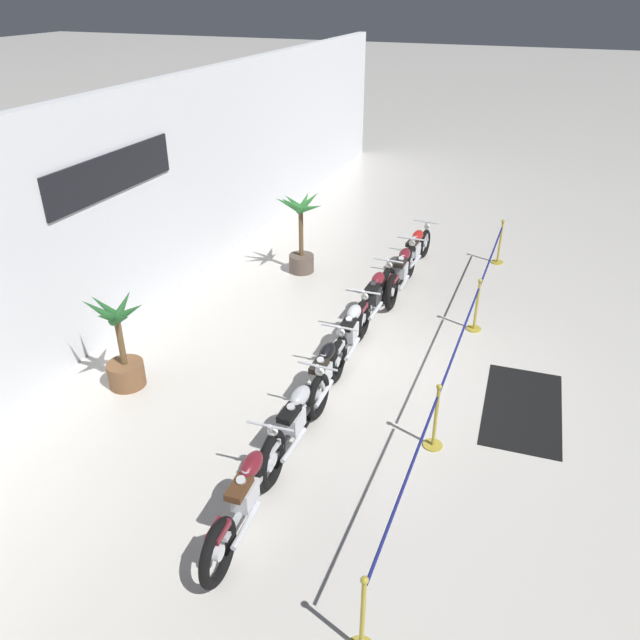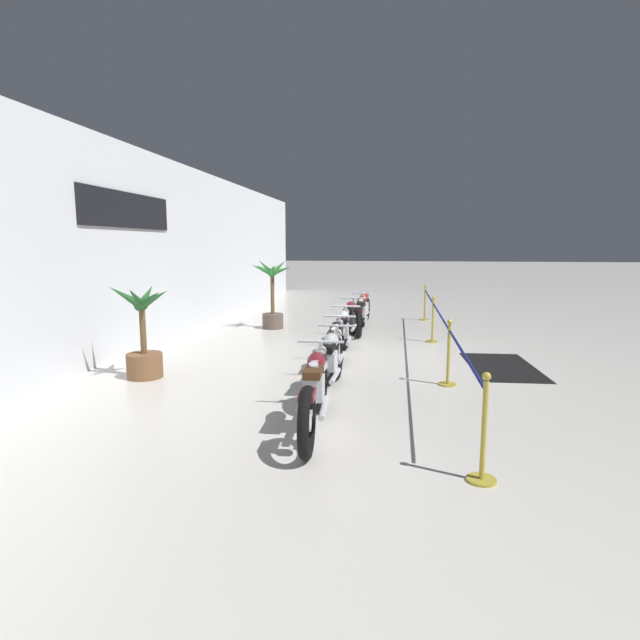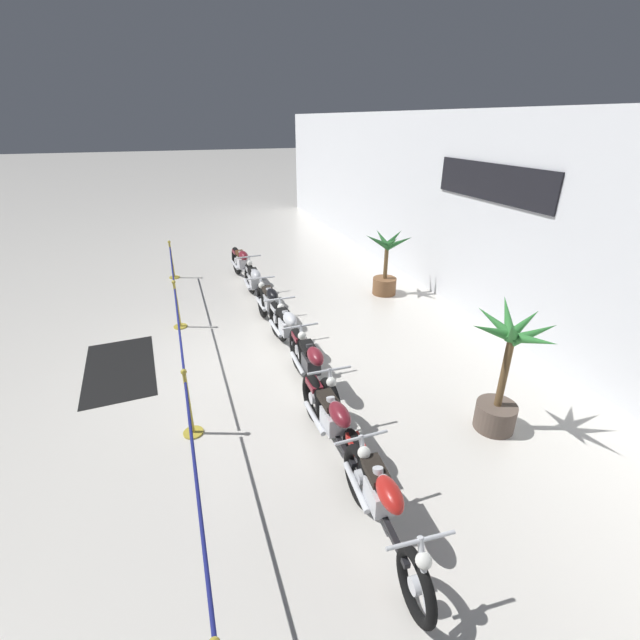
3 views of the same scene
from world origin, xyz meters
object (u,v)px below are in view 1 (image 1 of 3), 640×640
object	(u,v)px
motorcycle_silver_3	(351,333)
motorcycle_red_6	(415,250)
stanchion_far_left	(444,387)
floor_banner	(522,408)
motorcycle_maroon_0	(247,495)
motorcycle_maroon_4	(375,298)
potted_palm_left_of_row	(122,350)
potted_palm_right_of_row	(301,236)
motorcycle_maroon_5	(402,272)
motorcycle_silver_1	(296,422)
stanchion_far_right	(499,248)
stanchion_mid_right	(476,313)
stanchion_mid_left	(435,426)
motorcycle_black_2	(324,373)

from	to	relation	value
motorcycle_silver_3	motorcycle_red_6	size ratio (longest dim) A/B	1.00
stanchion_far_left	floor_banner	xyz separation A→B (m)	(0.95, -1.10, -0.73)
motorcycle_maroon_0	motorcycle_maroon_4	bearing A→B (deg)	1.20
potted_palm_left_of_row	potted_palm_right_of_row	world-z (taller)	potted_palm_right_of_row
motorcycle_silver_3	potted_palm_left_of_row	bearing A→B (deg)	124.70
motorcycle_maroon_5	motorcycle_red_6	world-z (taller)	motorcycle_maroon_5
motorcycle_red_6	potted_palm_right_of_row	world-z (taller)	potted_palm_right_of_row
motorcycle_silver_1	potted_palm_right_of_row	size ratio (longest dim) A/B	1.23
potted_palm_right_of_row	stanchion_far_right	bearing A→B (deg)	-62.61
motorcycle_maroon_5	potted_palm_left_of_row	size ratio (longest dim) A/B	1.44
motorcycle_maroon_5	motorcycle_maroon_4	bearing A→B (deg)	173.16
motorcycle_silver_3	potted_palm_left_of_row	world-z (taller)	potted_palm_left_of_row
motorcycle_maroon_5	potted_palm_left_of_row	distance (m)	5.95
motorcycle_maroon_4	stanchion_mid_right	xyz separation A→B (m)	(0.33, -1.87, -0.12)
motorcycle_silver_3	motorcycle_silver_1	bearing A→B (deg)	-178.27
motorcycle_silver_3	stanchion_far_right	world-z (taller)	stanchion_far_right
motorcycle_maroon_0	motorcycle_maroon_4	size ratio (longest dim) A/B	0.96
motorcycle_silver_3	stanchion_mid_right	world-z (taller)	stanchion_mid_right
stanchion_mid_right	motorcycle_maroon_4	bearing A→B (deg)	100.05
potted_palm_left_of_row	stanchion_mid_left	size ratio (longest dim) A/B	1.54
stanchion_far_right	motorcycle_silver_1	bearing A→B (deg)	166.96
motorcycle_maroon_0	potted_palm_right_of_row	distance (m)	7.50
stanchion_mid_left	motorcycle_maroon_5	bearing A→B (deg)	20.13
motorcycle_silver_1	potted_palm_right_of_row	world-z (taller)	potted_palm_right_of_row
motorcycle_black_2	stanchion_mid_right	world-z (taller)	stanchion_mid_right
motorcycle_silver_1	motorcycle_black_2	size ratio (longest dim) A/B	1.05
motorcycle_red_6	stanchion_far_left	size ratio (longest dim) A/B	0.22
motorcycle_red_6	potted_palm_left_of_row	distance (m)	7.01
potted_palm_left_of_row	floor_banner	bearing A→B (deg)	-74.43
motorcycle_black_2	motorcycle_maroon_4	xyz separation A→B (m)	(2.74, 0.01, 0.02)
motorcycle_black_2	motorcycle_silver_3	distance (m)	1.32
motorcycle_black_2	floor_banner	size ratio (longest dim) A/B	1.01
potted_palm_left_of_row	stanchion_far_left	size ratio (longest dim) A/B	0.16
floor_banner	motorcycle_silver_3	bearing A→B (deg)	78.30
stanchion_mid_left	motorcycle_silver_3	bearing A→B (deg)	45.38
motorcycle_red_6	floor_banner	size ratio (longest dim) A/B	1.04
motorcycle_maroon_5	potted_palm_left_of_row	bearing A→B (deg)	146.64
motorcycle_maroon_4	stanchion_mid_left	world-z (taller)	stanchion_mid_left
motorcycle_maroon_5	potted_palm_right_of_row	size ratio (longest dim) A/B	1.23
motorcycle_black_2	stanchion_far_left	bearing A→B (deg)	-92.62
motorcycle_maroon_4	potted_palm_left_of_row	distance (m)	4.73
stanchion_far_left	stanchion_mid_right	world-z (taller)	same
motorcycle_maroon_5	motorcycle_red_6	xyz separation A→B (m)	(1.25, 0.03, -0.01)
potted_palm_right_of_row	floor_banner	distance (m)	6.30
motorcycle_maroon_0	stanchion_mid_right	world-z (taller)	stanchion_mid_right
stanchion_far_left	floor_banner	distance (m)	1.63
floor_banner	potted_palm_left_of_row	bearing A→B (deg)	102.64
floor_banner	potted_palm_right_of_row	bearing A→B (deg)	53.14
motorcycle_black_2	potted_palm_left_of_row	size ratio (longest dim) A/B	1.37
motorcycle_silver_3	floor_banner	bearing A→B (deg)	-98.77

